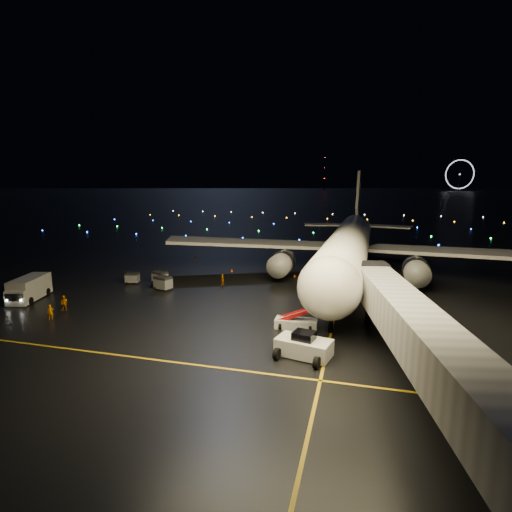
% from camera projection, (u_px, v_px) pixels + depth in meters
% --- Properties ---
extents(ground, '(2000.00, 2000.00, 0.00)m').
position_uv_depth(ground, '(346.00, 200.00, 327.13)').
color(ground, black).
rests_on(ground, ground).
extents(lane_centre, '(0.25, 80.00, 0.02)m').
position_uv_depth(lane_centre, '(340.00, 292.00, 53.42)').
color(lane_centre, gold).
rests_on(lane_centre, ground).
extents(lane_cross, '(60.00, 0.25, 0.02)m').
position_uv_depth(lane_cross, '(120.00, 355.00, 34.01)').
color(lane_cross, gold).
rests_on(lane_cross, ground).
extents(airliner, '(60.87, 57.99, 16.82)m').
position_uv_depth(airliner, '(350.00, 222.00, 62.04)').
color(airliner, silver).
rests_on(airliner, ground).
extents(pushback_tug, '(5.00, 3.37, 2.18)m').
position_uv_depth(pushback_tug, '(304.00, 344.00, 33.67)').
color(pushback_tug, silver).
rests_on(pushback_tug, ground).
extents(belt_loader, '(6.27, 1.87, 3.02)m').
position_uv_depth(belt_loader, '(296.00, 314.00, 40.12)').
color(belt_loader, silver).
rests_on(belt_loader, ground).
extents(service_truck, '(4.51, 8.23, 2.89)m').
position_uv_depth(service_truck, '(30.00, 288.00, 50.13)').
color(service_truck, silver).
rests_on(service_truck, ground).
extents(crew_a, '(0.72, 0.70, 1.66)m').
position_uv_depth(crew_a, '(50.00, 312.00, 42.77)').
color(crew_a, orange).
rests_on(crew_a, ground).
extents(crew_b, '(0.97, 0.81, 1.79)m').
position_uv_depth(crew_b, '(64.00, 303.00, 45.82)').
color(crew_b, orange).
rests_on(crew_b, ground).
extents(crew_c, '(0.82, 1.06, 1.68)m').
position_uv_depth(crew_c, '(222.00, 280.00, 57.09)').
color(crew_c, orange).
rests_on(crew_c, ground).
extents(safety_cone_0, '(0.52, 0.52, 0.49)m').
position_uv_depth(safety_cone_0, '(302.00, 280.00, 59.56)').
color(safety_cone_0, '#FF4B06').
rests_on(safety_cone_0, ground).
extents(safety_cone_1, '(0.46, 0.46, 0.44)m').
position_uv_depth(safety_cone_1, '(295.00, 276.00, 62.11)').
color(safety_cone_1, '#FF4B06').
rests_on(safety_cone_1, ground).
extents(safety_cone_2, '(0.55, 0.55, 0.47)m').
position_uv_depth(safety_cone_2, '(232.00, 270.00, 65.93)').
color(safety_cone_2, '#FF4B06').
rests_on(safety_cone_2, ground).
extents(safety_cone_3, '(0.50, 0.50, 0.47)m').
position_uv_depth(safety_cone_3, '(195.00, 256.00, 78.13)').
color(safety_cone_3, '#FF4B06').
rests_on(safety_cone_3, ground).
extents(ferris_wheel, '(49.33, 16.80, 52.00)m').
position_uv_depth(ferris_wheel, '(460.00, 176.00, 677.88)').
color(ferris_wheel, black).
rests_on(ferris_wheel, ground).
extents(radio_mast, '(1.80, 1.80, 64.00)m').
position_uv_depth(radio_mast, '(325.00, 173.00, 754.47)').
color(radio_mast, black).
rests_on(radio_mast, ground).
extents(taxiway_lights, '(164.00, 92.00, 0.36)m').
position_uv_depth(taxiway_lights, '(321.00, 223.00, 142.87)').
color(taxiway_lights, black).
rests_on(taxiway_lights, ground).
extents(baggage_cart_0, '(2.54, 2.10, 1.86)m').
position_uv_depth(baggage_cart_0, '(163.00, 283.00, 54.69)').
color(baggage_cart_0, gray).
rests_on(baggage_cart_0, ground).
extents(baggage_cart_1, '(2.11, 1.71, 1.57)m').
position_uv_depth(baggage_cart_1, '(132.00, 278.00, 58.24)').
color(baggage_cart_1, gray).
rests_on(baggage_cart_1, ground).
extents(baggage_cart_2, '(2.34, 1.91, 1.73)m').
position_uv_depth(baggage_cart_2, '(160.00, 277.00, 58.27)').
color(baggage_cart_2, gray).
rests_on(baggage_cart_2, ground).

